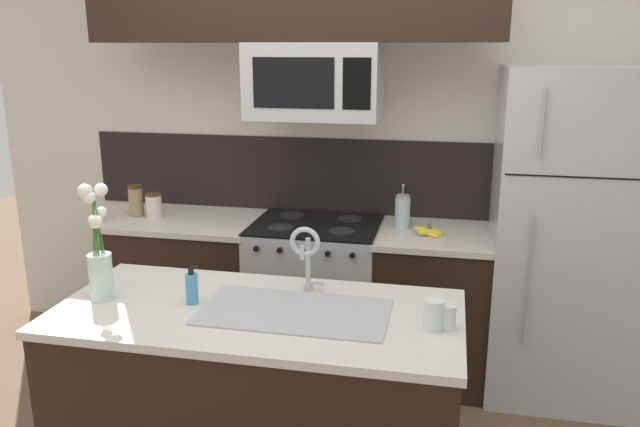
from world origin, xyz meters
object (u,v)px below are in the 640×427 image
at_px(microwave, 315,81).
at_px(french_press, 402,212).
at_px(banana_bunch, 429,232).
at_px(dish_soap_bottle, 192,288).
at_px(drinking_glass, 434,315).
at_px(storage_jar_medium, 154,205).
at_px(flower_vase, 99,260).
at_px(spare_glass, 448,317).
at_px(stove_range, 316,295).
at_px(refrigerator, 572,237).
at_px(sink_faucet, 306,250).
at_px(storage_jar_tall, 136,201).

bearing_deg(microwave, french_press, 9.06).
height_order(banana_bunch, dish_soap_bottle, dish_soap_bottle).
height_order(french_press, drinking_glass, french_press).
relative_size(storage_jar_medium, flower_vase, 0.31).
bearing_deg(spare_glass, french_press, 101.97).
distance_m(stove_range, refrigerator, 1.53).
distance_m(banana_bunch, spare_glass, 1.22).
bearing_deg(flower_vase, microwave, 62.80).
relative_size(microwave, banana_bunch, 3.95).
distance_m(storage_jar_medium, spare_glass, 2.21).
relative_size(stove_range, refrigerator, 0.50).
relative_size(stove_range, french_press, 3.48).
height_order(storage_jar_medium, french_press, french_press).
xyz_separation_m(french_press, flower_vase, (-1.16, -1.34, 0.08)).
bearing_deg(sink_faucet, dish_soap_bottle, -155.38).
xyz_separation_m(stove_range, storage_jar_tall, (-1.16, -0.02, 0.55)).
bearing_deg(banana_bunch, storage_jar_tall, 178.60).
xyz_separation_m(french_press, drinking_glass, (0.23, -1.35, -0.04)).
xyz_separation_m(storage_jar_tall, dish_soap_bottle, (0.90, -1.23, -0.03)).
distance_m(sink_faucet, spare_glass, 0.66).
xyz_separation_m(banana_bunch, sink_faucet, (-0.48, -0.98, 0.18)).
bearing_deg(dish_soap_bottle, storage_jar_medium, 122.52).
relative_size(stove_range, storage_jar_medium, 5.99).
bearing_deg(storage_jar_medium, flower_vase, -72.96).
xyz_separation_m(microwave, refrigerator, (1.45, 0.04, -0.83)).
bearing_deg(refrigerator, dish_soap_bottle, -143.43).
distance_m(microwave, french_press, 0.91).
distance_m(microwave, flower_vase, 1.57).
relative_size(stove_range, spare_glass, 9.72).
distance_m(refrigerator, sink_faucet, 1.67).
bearing_deg(microwave, spare_glass, -57.73).
bearing_deg(sink_faucet, microwave, 100.22).
bearing_deg(french_press, flower_vase, -130.73).
relative_size(banana_bunch, drinking_glass, 1.61).
bearing_deg(drinking_glass, sink_faucet, 156.53).
bearing_deg(storage_jar_medium, french_press, 3.31).
relative_size(storage_jar_medium, spare_glass, 1.62).
relative_size(banana_bunch, spare_glass, 1.97).
xyz_separation_m(refrigerator, spare_glass, (-0.66, -1.29, 0.03)).
xyz_separation_m(dish_soap_bottle, drinking_glass, (0.99, -0.04, -0.01)).
distance_m(refrigerator, spare_glass, 1.45).
relative_size(refrigerator, storage_jar_medium, 11.94).
bearing_deg(dish_soap_bottle, microwave, 78.19).
distance_m(stove_range, banana_bunch, 0.82).
height_order(sink_faucet, dish_soap_bottle, sink_faucet).
relative_size(french_press, spare_glass, 2.79).
relative_size(drinking_glass, spare_glass, 1.23).
bearing_deg(microwave, dish_soap_bottle, -101.81).
height_order(storage_jar_tall, drinking_glass, storage_jar_tall).
bearing_deg(french_press, dish_soap_bottle, -120.31).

